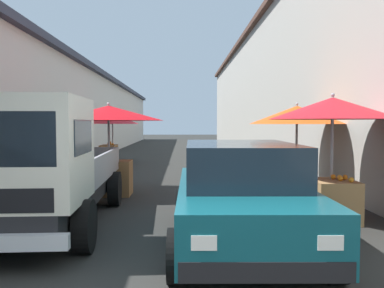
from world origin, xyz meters
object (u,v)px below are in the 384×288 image
fruit_stall_near_left (110,122)px  fruit_stall_far_left (333,125)px  fruit_stall_near_right (112,126)px  delivery_truck (34,170)px  fruit_stall_mid_lane (296,124)px  parked_scooter (265,163)px  vendor_by_crates (69,148)px  hatchback_car (240,194)px

fruit_stall_near_left → fruit_stall_far_left: (-2.67, -4.44, -0.06)m
fruit_stall_near_right → delivery_truck: 10.77m
fruit_stall_mid_lane → delivery_truck: 6.18m
fruit_stall_mid_lane → parked_scooter: 3.36m
fruit_stall_mid_lane → fruit_stall_near_right: size_ratio=1.03×
fruit_stall_near_left → fruit_stall_far_left: size_ratio=1.17×
vendor_by_crates → fruit_stall_near_left: bearing=-147.6°
fruit_stall_near_left → fruit_stall_mid_lane: size_ratio=1.17×
fruit_stall_near_left → fruit_stall_mid_lane: bearing=-91.6°
fruit_stall_mid_lane → vendor_by_crates: fruit_stall_mid_lane is taller
vendor_by_crates → parked_scooter: size_ratio=0.98×
fruit_stall_near_right → vendor_by_crates: 4.25m
fruit_stall_mid_lane → fruit_stall_far_left: bearing=178.6°
fruit_stall_mid_lane → hatchback_car: 4.53m
fruit_stall_near_right → delivery_truck: fruit_stall_near_right is taller
fruit_stall_mid_lane → vendor_by_crates: bearing=65.0°
fruit_stall_near_right → parked_scooter: (-3.96, -5.59, -1.17)m
fruit_stall_mid_lane → fruit_stall_near_right: bearing=38.8°
fruit_stall_near_left → fruit_stall_near_right: 7.05m
fruit_stall_mid_lane → hatchback_car: fruit_stall_mid_lane is taller
delivery_truck → parked_scooter: (6.77, -4.85, -0.59)m
delivery_truck → vendor_by_crates: 6.71m
fruit_stall_near_left → hatchback_car: bearing=-147.8°
fruit_stall_near_left → vendor_by_crates: bearing=32.4°
fruit_stall_near_left → delivery_truck: bearing=173.3°
fruit_stall_far_left → vendor_by_crates: fruit_stall_far_left is taller
fruit_stall_near_left → fruit_stall_far_left: 5.18m
fruit_stall_mid_lane → fruit_stall_near_left: bearing=88.4°
hatchback_car → parked_scooter: (7.10, -1.82, -0.29)m
fruit_stall_near_left → hatchback_car: size_ratio=0.68×
fruit_stall_mid_lane → vendor_by_crates: (2.93, 6.28, -0.76)m
vendor_by_crates → parked_scooter: 6.21m
hatchback_car → parked_scooter: 7.34m
fruit_stall_near_right → vendor_by_crates: bearing=171.9°
fruit_stall_near_left → delivery_truck: (-3.78, 0.44, -0.72)m
fruit_stall_far_left → fruit_stall_near_right: 11.15m
fruit_stall_near_left → parked_scooter: size_ratio=1.60×
hatchback_car → delivery_truck: bearing=83.6°
parked_scooter → fruit_stall_near_left: bearing=124.1°
fruit_stall_far_left → delivery_truck: 5.05m
fruit_stall_near_left → fruit_stall_far_left: bearing=-121.1°
fruit_stall_near_right → vendor_by_crates: fruit_stall_near_right is taller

